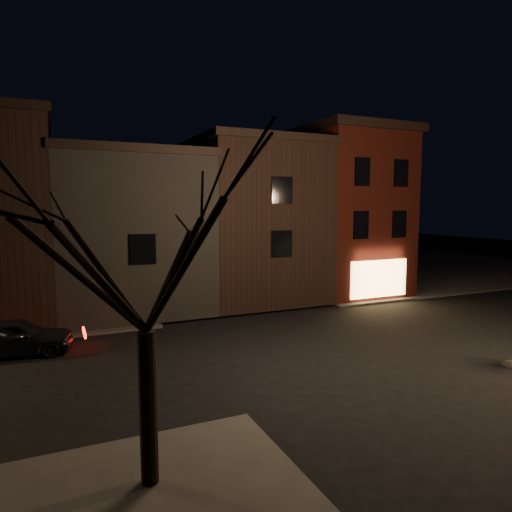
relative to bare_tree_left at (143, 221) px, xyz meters
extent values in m
plane|color=black|center=(8.00, 7.00, -5.43)|extent=(120.00, 120.00, 0.00)
cube|color=#2D2B28|center=(28.00, 27.00, -5.37)|extent=(30.00, 30.00, 0.12)
cube|color=#48130C|center=(16.00, 16.50, -0.31)|extent=(6.00, 8.00, 10.00)
cube|color=black|center=(16.00, 16.50, 4.94)|extent=(6.50, 8.50, 0.50)
cube|color=#EDB76A|center=(16.00, 12.45, -4.01)|extent=(4.00, 0.12, 2.20)
cube|color=black|center=(9.50, 17.50, -0.81)|extent=(7.00, 10.00, 9.00)
cube|color=black|center=(9.50, 17.50, 3.89)|extent=(7.30, 10.30, 0.40)
cube|color=black|center=(2.25, 17.50, -1.31)|extent=(7.50, 10.00, 8.00)
cube|color=black|center=(2.25, 17.50, 2.89)|extent=(7.80, 10.30, 0.40)
cylinder|color=black|center=(0.00, 0.00, -3.74)|extent=(0.36, 0.36, 3.15)
imported|color=black|center=(-3.06, 10.46, -4.71)|extent=(4.40, 2.23, 1.44)
camera|label=1|loc=(-1.63, -8.83, 0.29)|focal=32.00mm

